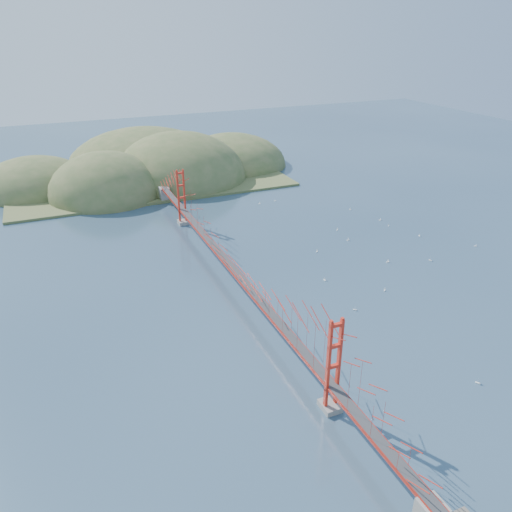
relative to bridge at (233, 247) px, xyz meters
name	(u,v)px	position (x,y,z in m)	size (l,w,h in m)	color
ground	(234,287)	(0.00, -0.18, -7.01)	(320.00, 320.00, 0.00)	#2F475E
bridge	(233,247)	(0.00, 0.00, 0.00)	(2.20, 94.40, 12.00)	gray
far_headlands	(153,175)	(2.21, 68.33, -7.01)	(84.00, 58.00, 25.00)	olive
sailboat_4	(388,226)	(39.05, 11.69, -6.87)	(0.54, 0.54, 0.56)	white
sailboat_10	(478,382)	(18.33, -33.46, -6.85)	(0.65, 0.65, 0.70)	white
sailboat_3	(317,251)	(19.05, 6.45, -6.87)	(0.58, 0.58, 0.61)	white
sailboat_15	(350,209)	(37.14, 23.21, -6.86)	(0.59, 0.59, 0.67)	white
sailboat_2	(388,262)	(28.45, -2.38, -6.86)	(0.57, 0.48, 0.65)	white
sailboat_5	(430,260)	(35.85, -4.84, -6.85)	(0.64, 0.64, 0.72)	white
sailboat_17	(380,220)	(39.43, 15.06, -6.87)	(0.52, 0.50, 0.59)	white
sailboat_12	(260,203)	(19.86, 34.96, -6.87)	(0.54, 0.47, 0.62)	white
sailboat_7	(275,201)	(23.95, 35.21, -6.87)	(0.52, 0.48, 0.58)	white
sailboat_6	(355,309)	(14.09, -13.69, -6.86)	(0.62, 0.62, 0.66)	white
sailboat_0	(325,280)	(14.69, -3.84, -6.86)	(0.48, 0.59, 0.69)	white
sailboat_9	(419,235)	(41.47, 4.90, -6.87)	(0.50, 0.53, 0.59)	white
sailboat_11	(476,246)	(48.01, -3.30, -6.87)	(0.57, 0.57, 0.59)	white
sailboat_16	(348,240)	(27.23, 8.66, -6.86)	(0.57, 0.53, 0.65)	white
sailboat_14	(385,290)	(21.71, -10.63, -6.86)	(0.64, 0.64, 0.67)	white
sailboat_8	(337,230)	(27.98, 13.93, -6.86)	(0.63, 0.63, 0.66)	white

